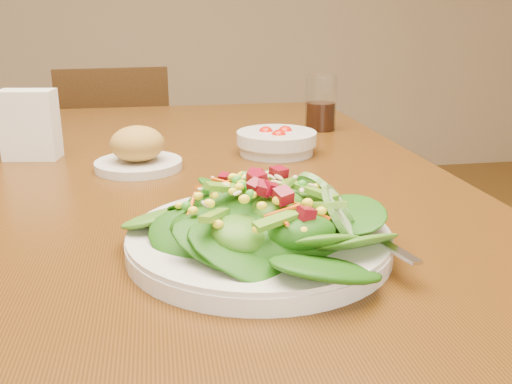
% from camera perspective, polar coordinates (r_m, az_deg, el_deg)
% --- Properties ---
extents(dining_table, '(0.90, 1.40, 0.75)m').
position_cam_1_polar(dining_table, '(1.03, -6.94, -3.45)').
color(dining_table, '#512B0D').
rests_on(dining_table, ground_plane).
extents(chair_far, '(0.41, 0.42, 0.83)m').
position_cam_1_polar(chair_far, '(2.14, -13.61, 1.74)').
color(chair_far, '#39220C').
rests_on(chair_far, ground_plane).
extents(salad_plate, '(0.31, 0.31, 0.09)m').
position_cam_1_polar(salad_plate, '(0.66, 1.20, -3.21)').
color(salad_plate, silver).
rests_on(salad_plate, dining_table).
extents(bread_plate, '(0.15, 0.15, 0.08)m').
position_cam_1_polar(bread_plate, '(1.02, -11.74, 3.97)').
color(bread_plate, silver).
rests_on(bread_plate, dining_table).
extents(tomato_bowl, '(0.15, 0.15, 0.05)m').
position_cam_1_polar(tomato_bowl, '(1.11, 2.06, 5.03)').
color(tomato_bowl, silver).
rests_on(tomato_bowl, dining_table).
extents(drinking_glass, '(0.07, 0.07, 0.13)m').
position_cam_1_polar(drinking_glass, '(1.33, 6.49, 8.50)').
color(drinking_glass, silver).
rests_on(drinking_glass, dining_table).
extents(napkin_holder, '(0.11, 0.07, 0.13)m').
position_cam_1_polar(napkin_holder, '(1.14, -21.71, 6.45)').
color(napkin_holder, white).
rests_on(napkin_holder, dining_table).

